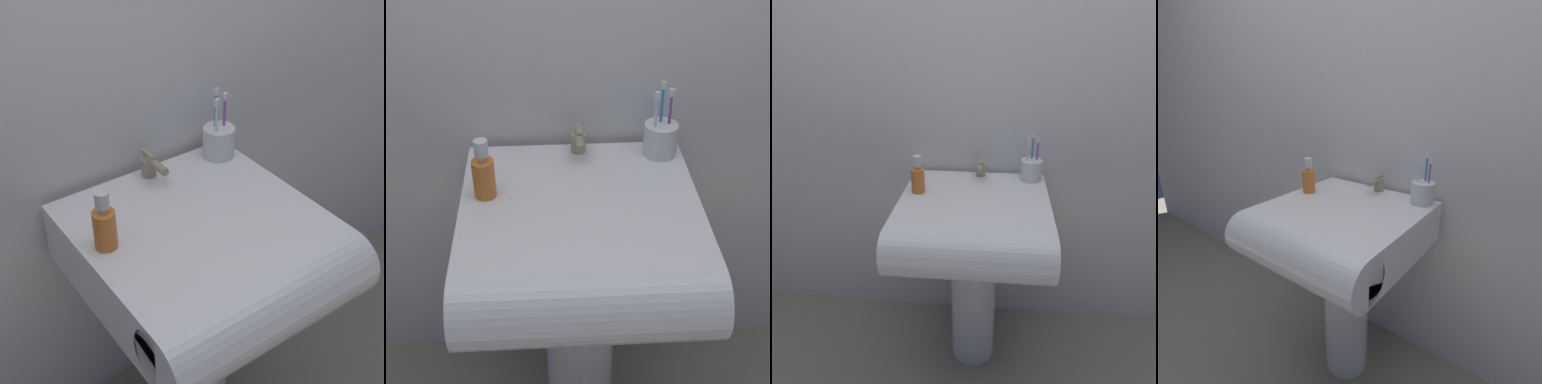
{
  "view_description": "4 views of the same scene",
  "coord_description": "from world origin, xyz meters",
  "views": [
    {
      "loc": [
        -0.65,
        -0.9,
        1.64
      ],
      "look_at": [
        -0.01,
        -0.01,
        0.87
      ],
      "focal_mm": 55.0,
      "sensor_mm": 36.0,
      "label": 1
    },
    {
      "loc": [
        -0.07,
        -1.12,
        1.58
      ],
      "look_at": [
        -0.0,
        0.01,
        0.8
      ],
      "focal_mm": 55.0,
      "sensor_mm": 36.0,
      "label": 2
    },
    {
      "loc": [
        0.08,
        -1.27,
        1.4
      ],
      "look_at": [
        -0.04,
        -0.02,
        0.81
      ],
      "focal_mm": 35.0,
      "sensor_mm": 36.0,
      "label": 3
    },
    {
      "loc": [
        0.65,
        -0.83,
        1.22
      ],
      "look_at": [
        0.01,
        0.01,
        0.84
      ],
      "focal_mm": 28.0,
      "sensor_mm": 36.0,
      "label": 4
    }
  ],
  "objects": [
    {
      "name": "sink_pedestal",
      "position": [
        0.0,
        0.0,
        0.31
      ],
      "size": [
        0.19,
        0.19,
        0.62
      ],
      "primitive_type": "cylinder",
      "color": "white",
      "rests_on": "ground"
    },
    {
      "name": "sink_basin",
      "position": [
        0.0,
        -0.06,
        0.7
      ],
      "size": [
        0.56,
        0.6,
        0.16
      ],
      "color": "white",
      "rests_on": "sink_pedestal"
    },
    {
      "name": "faucet",
      "position": [
        0.01,
        0.21,
        0.82
      ],
      "size": [
        0.04,
        0.11,
        0.07
      ],
      "color": "tan",
      "rests_on": "sink_basin"
    },
    {
      "name": "toothbrush_cup",
      "position": [
        0.22,
        0.2,
        0.83
      ],
      "size": [
        0.09,
        0.09,
        0.2
      ],
      "color": "white",
      "rests_on": "sink_basin"
    },
    {
      "name": "soap_bottle",
      "position": [
        -0.22,
        0.03,
        0.84
      ],
      "size": [
        0.05,
        0.05,
        0.15
      ],
      "color": "orange",
      "rests_on": "sink_basin"
    }
  ]
}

